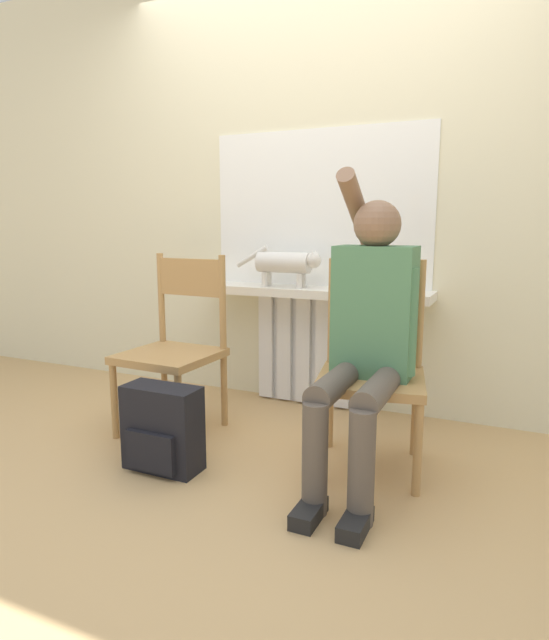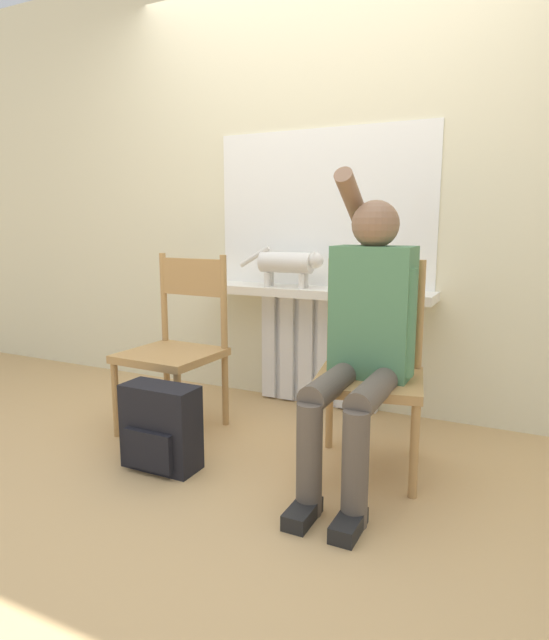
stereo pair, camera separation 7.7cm
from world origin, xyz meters
TOP-DOWN VIEW (x-y plane):
  - ground_plane at (0.00, 0.00)m, footprint 12.00×12.00m
  - wall_with_window at (0.00, 1.23)m, footprint 7.00×0.06m
  - radiator at (0.00, 1.15)m, footprint 0.75×0.08m
  - windowsill at (0.00, 1.07)m, footprint 1.40×0.27m
  - window_glass at (0.00, 1.20)m, footprint 1.34×0.01m
  - chair_left at (-0.54, 0.46)m, footprint 0.48×0.48m
  - chair_right at (0.53, 0.46)m, footprint 0.54×0.54m
  - person at (0.54, 0.33)m, footprint 0.36×1.03m
  - cat at (-0.13, 1.02)m, footprint 0.54×0.12m
  - backpack at (-0.31, 0.02)m, footprint 0.35×0.19m

SIDE VIEW (x-z plane):
  - ground_plane at x=0.00m, z-range 0.00..0.00m
  - backpack at x=-0.31m, z-range 0.00..0.38m
  - radiator at x=0.00m, z-range 0.00..0.68m
  - chair_left at x=-0.54m, z-range 0.00..0.94m
  - chair_right at x=0.53m, z-range 0.00..0.94m
  - person at x=0.54m, z-range 0.00..1.33m
  - windowsill at x=0.00m, z-range 0.68..0.73m
  - cat at x=-0.13m, z-range 0.75..1.00m
  - window_glass at x=0.00m, z-range 0.73..1.64m
  - wall_with_window at x=0.00m, z-range 0.00..2.70m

